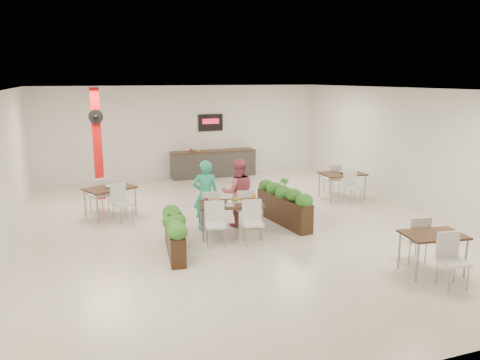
# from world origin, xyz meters

# --- Properties ---
(ground) EXTENTS (12.00, 12.00, 0.00)m
(ground) POSITION_xyz_m (0.00, 0.00, 0.00)
(ground) COLOR beige
(ground) RESTS_ON ground
(room_shell) EXTENTS (10.10, 12.10, 3.22)m
(room_shell) POSITION_xyz_m (0.00, 0.00, 2.01)
(room_shell) COLOR white
(room_shell) RESTS_ON ground
(red_column) EXTENTS (0.40, 0.41, 3.20)m
(red_column) POSITION_xyz_m (-3.00, 3.79, 1.64)
(red_column) COLOR red
(red_column) RESTS_ON ground
(service_counter) EXTENTS (3.00, 0.64, 2.20)m
(service_counter) POSITION_xyz_m (1.00, 5.65, 0.49)
(service_counter) COLOR #33302D
(service_counter) RESTS_ON ground
(main_table) EXTENTS (1.53, 1.84, 0.92)m
(main_table) POSITION_xyz_m (-0.46, -0.63, 0.64)
(main_table) COLOR black
(main_table) RESTS_ON ground
(diner_man) EXTENTS (0.66, 0.50, 1.63)m
(diner_man) POSITION_xyz_m (-0.85, 0.02, 0.82)
(diner_man) COLOR #29B38C
(diner_man) RESTS_ON ground
(diner_woman) EXTENTS (0.90, 0.76, 1.62)m
(diner_woman) POSITION_xyz_m (-0.05, 0.02, 0.81)
(diner_woman) COLOR #D55E70
(diner_woman) RESTS_ON ground
(planter_left) EXTENTS (0.57, 1.80, 0.94)m
(planter_left) POSITION_xyz_m (-1.86, -1.27, 0.50)
(planter_left) COLOR black
(planter_left) RESTS_ON ground
(planter_right) EXTENTS (0.61, 2.11, 1.11)m
(planter_right) POSITION_xyz_m (1.04, -0.19, 0.51)
(planter_right) COLOR black
(planter_right) RESTS_ON ground
(side_table_a) EXTENTS (1.39, 1.65, 0.92)m
(side_table_a) POSITION_xyz_m (-2.86, 1.84, 0.63)
(side_table_a) COLOR black
(side_table_a) RESTS_ON ground
(side_table_b) EXTENTS (1.25, 1.63, 0.92)m
(side_table_b) POSITION_xyz_m (3.67, 1.45, 0.63)
(side_table_b) COLOR black
(side_table_b) RESTS_ON ground
(side_table_c) EXTENTS (1.15, 1.66, 0.92)m
(side_table_c) POSITION_xyz_m (2.29, -3.80, 0.61)
(side_table_c) COLOR black
(side_table_c) RESTS_ON ground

